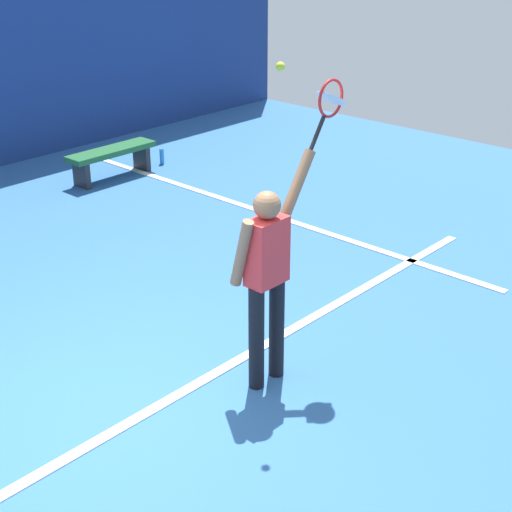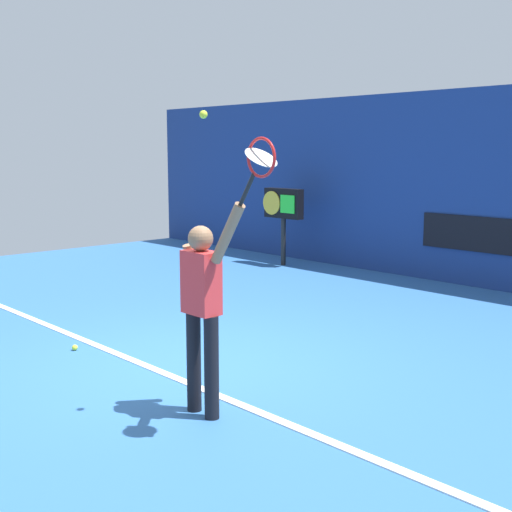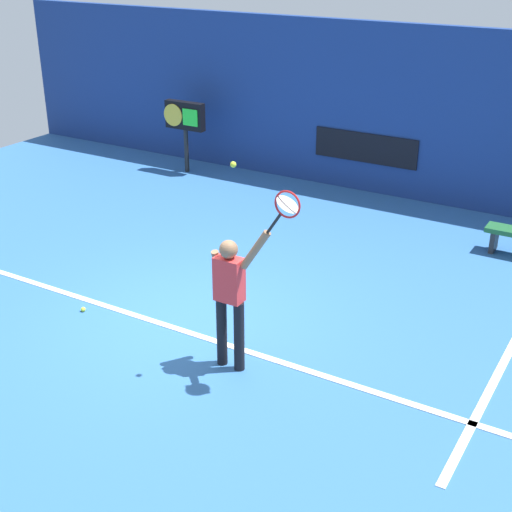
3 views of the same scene
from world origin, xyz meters
TOP-DOWN VIEW (x-y plane):
  - ground_plane at (0.00, 0.00)m, footprint 18.00×18.00m
  - back_wall at (0.00, 6.31)m, footprint 18.00×0.20m
  - sponsor_banner_center at (0.00, 6.19)m, footprint 2.20×0.03m
  - court_baseline at (0.00, -0.36)m, footprint 10.00×0.10m
  - tennis_player at (1.19, -0.73)m, footprint 0.80×0.31m
  - tennis_racket at (1.92, -0.74)m, footprint 0.47×0.27m
  - tennis_ball at (1.28, -0.77)m, footprint 0.07×0.07m
  - scoreboard_clock at (-3.91, 5.40)m, footprint 0.96×0.20m
  - spare_ball at (-1.36, -0.63)m, footprint 0.07×0.07m

SIDE VIEW (x-z plane):
  - ground_plane at x=0.00m, z-range 0.00..0.00m
  - court_baseline at x=0.00m, z-range 0.00..0.01m
  - spare_ball at x=-1.36m, z-range 0.00..0.07m
  - sponsor_banner_center at x=0.00m, z-range 0.62..1.22m
  - tennis_player at x=1.19m, z-range 0.05..1.97m
  - scoreboard_clock at x=-3.91m, z-range 0.42..1.98m
  - back_wall at x=0.00m, z-range 0.00..3.37m
  - tennis_racket at x=1.92m, z-range 1.94..2.54m
  - tennis_ball at x=1.28m, z-range 2.58..2.65m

